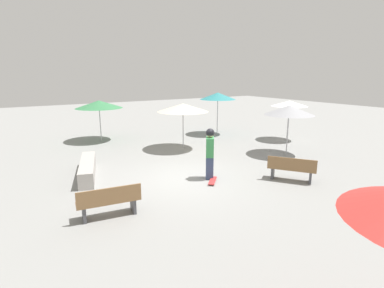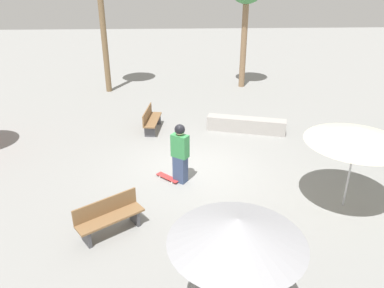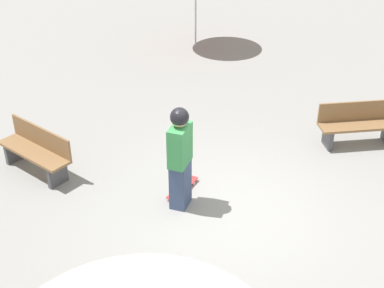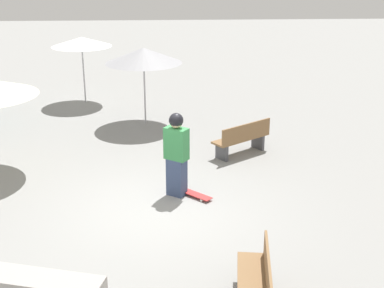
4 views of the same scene
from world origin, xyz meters
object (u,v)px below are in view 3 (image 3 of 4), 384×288
Objects in this scene: skater_main at (180,155)px; skateboard at (183,188)px; bench_near at (36,151)px; bench_far at (359,124)px.

skateboard is (-0.13, -0.37, -0.91)m from skater_main.
bench_near is at bearing 104.64° from skateboard.
bench_far reaches higher than skateboard.
skateboard is at bearing -154.66° from bench_near.
skateboard is at bearing 17.75° from bench_far.
skater_main is 2.87m from bench_near.
skateboard is at bearing 15.51° from skater_main.
bench_far is (-3.88, -1.05, -0.54)m from skater_main.
bench_near reaches higher than skateboard.
skater_main is 0.99m from skateboard.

